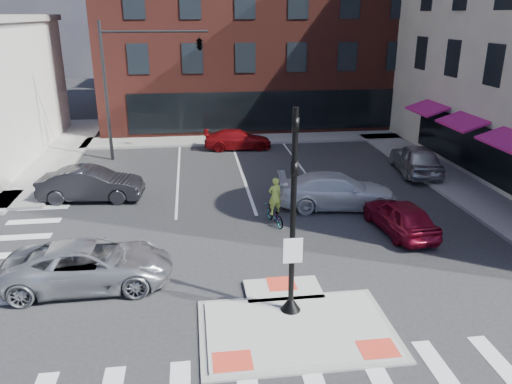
{
  "coord_description": "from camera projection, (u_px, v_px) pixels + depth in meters",
  "views": [
    {
      "loc": [
        -2.66,
        -12.03,
        8.34
      ],
      "look_at": [
        -0.35,
        5.52,
        2.0
      ],
      "focal_mm": 35.0,
      "sensor_mm": 36.0,
      "label": 1
    }
  ],
  "objects": [
    {
      "name": "bg_car_dark",
      "position": [
        91.0,
        184.0,
        23.45
      ],
      "size": [
        4.9,
        2.1,
        1.57
      ],
      "primitive_type": "imported",
      "rotation": [
        0.0,
        0.0,
        1.48
      ],
      "color": "#242428",
      "rests_on": "ground"
    },
    {
      "name": "building_far_right",
      "position": [
        279.0,
        33.0,
        63.86
      ],
      "size": [
        12.0,
        12.0,
        12.0
      ],
      "primitive_type": "cube",
      "color": "brown",
      "rests_on": "ground"
    },
    {
      "name": "white_pickup",
      "position": [
        337.0,
        191.0,
        22.6
      ],
      "size": [
        5.56,
        2.74,
        1.55
      ],
      "primitive_type": "imported",
      "rotation": [
        0.0,
        0.0,
        1.46
      ],
      "color": "silver",
      "rests_on": "ground"
    },
    {
      "name": "bg_car_red",
      "position": [
        238.0,
        139.0,
        32.45
      ],
      "size": [
        4.39,
        1.87,
        1.26
      ],
      "primitive_type": "imported",
      "rotation": [
        0.0,
        0.0,
        1.55
      ],
      "color": "maroon",
      "rests_on": "ground"
    },
    {
      "name": "ground",
      "position": [
        293.0,
        321.0,
        14.36
      ],
      "size": [
        120.0,
        120.0,
        0.0
      ],
      "primitive_type": "plane",
      "color": "#28282B",
      "rests_on": "ground"
    },
    {
      "name": "sidewalk_e",
      "position": [
        465.0,
        189.0,
        25.0
      ],
      "size": [
        3.0,
        24.0,
        0.15
      ],
      "primitive_type": "cube",
      "color": "gray",
      "rests_on": "ground"
    },
    {
      "name": "building_n",
      "position": [
        255.0,
        21.0,
        41.97
      ],
      "size": [
        24.4,
        18.4,
        15.5
      ],
      "color": "#55211A",
      "rests_on": "ground"
    },
    {
      "name": "silver_suv",
      "position": [
        90.0,
        264.0,
        16.03
      ],
      "size": [
        5.33,
        2.52,
        1.47
      ],
      "primitive_type": "imported",
      "rotation": [
        0.0,
        0.0,
        1.59
      ],
      "color": "#AFB1B7",
      "rests_on": "ground"
    },
    {
      "name": "signal_pole",
      "position": [
        292.0,
        241.0,
        13.94
      ],
      "size": [
        0.6,
        0.6,
        5.98
      ],
      "color": "black",
      "rests_on": "refuge_island"
    },
    {
      "name": "bg_car_silver",
      "position": [
        416.0,
        159.0,
        27.39
      ],
      "size": [
        2.58,
        5.04,
        1.64
      ],
      "primitive_type": "imported",
      "rotation": [
        0.0,
        0.0,
        3.01
      ],
      "color": "#ABAEB3",
      "rests_on": "ground"
    },
    {
      "name": "red_sedan",
      "position": [
        400.0,
        216.0,
        19.97
      ],
      "size": [
        2.05,
        4.2,
        1.38
      ],
      "primitive_type": "imported",
      "rotation": [
        0.0,
        0.0,
        3.25
      ],
      "color": "maroon",
      "rests_on": "ground"
    },
    {
      "name": "building_far_left",
      "position": [
        177.0,
        43.0,
        60.73
      ],
      "size": [
        10.0,
        12.0,
        10.0
      ],
      "primitive_type": "cube",
      "color": "slate",
      "rests_on": "ground"
    },
    {
      "name": "sidewalk_n",
      "position": [
        273.0,
        138.0,
        35.24
      ],
      "size": [
        26.0,
        3.0,
        0.15
      ],
      "primitive_type": "cube",
      "color": "gray",
      "rests_on": "ground"
    },
    {
      "name": "refuge_island",
      "position": [
        295.0,
        324.0,
        14.11
      ],
      "size": [
        5.4,
        4.65,
        0.13
      ],
      "color": "gray",
      "rests_on": "ground"
    },
    {
      "name": "mast_arm_signal",
      "position": [
        174.0,
        53.0,
        28.65
      ],
      "size": [
        6.1,
        2.24,
        8.0
      ],
      "color": "black",
      "rests_on": "ground"
    },
    {
      "name": "cyclist",
      "position": [
        275.0,
        209.0,
        20.74
      ],
      "size": [
        0.94,
        1.67,
        2.04
      ],
      "rotation": [
        0.0,
        0.0,
        3.4
      ],
      "color": "#3F3F44",
      "rests_on": "ground"
    }
  ]
}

